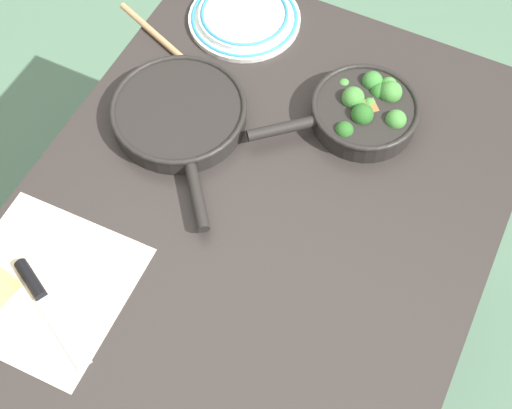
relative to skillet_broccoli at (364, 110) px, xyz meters
The scene contains 8 objects.
ground_plane 0.84m from the skillet_broccoli, 160.64° to the left, with size 14.00×14.00×0.00m, color #51755B.
dining_table_red 0.33m from the skillet_broccoli, 160.64° to the left, with size 1.15×0.90×0.75m.
skillet_broccoli is the anchor object (origin of this frame).
skillet_eggs 0.38m from the skillet_broccoli, 116.57° to the left, with size 0.37×0.33×0.05m.
wooden_spoon 0.42m from the skillet_broccoli, 93.43° to the left, with size 0.16×0.35×0.02m.
parchment_sheet 0.72m from the skillet_broccoli, 147.97° to the left, with size 0.31×0.31×0.00m.
grater_knife 0.74m from the skillet_broccoli, 149.83° to the left, with size 0.13×0.23×0.02m.
dinner_plate_stack 0.38m from the skillet_broccoli, 67.43° to the left, with size 0.26×0.26×0.03m.
Camera 1 is at (-0.62, -0.31, 1.95)m, focal length 50.00 mm.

